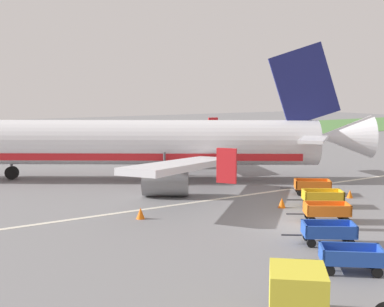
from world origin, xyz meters
The scene contains 13 objects.
ground_plane centered at (0.00, 0.00, 0.00)m, with size 220.00×220.00×0.00m, color slate.
grass_strip centered at (0.00, 53.05, 0.03)m, with size 220.00×28.00×0.06m, color #518442.
apron_stripe centered at (0.00, 8.11, 0.01)m, with size 120.00×0.36×0.01m, color silver.
airplane centered at (-0.23, 17.46, 3.05)m, with size 33.30×28.08×11.34m.
baggage_cart_nearest centered at (-3.30, -6.41, 0.60)m, with size 3.22×2.81×1.07m.
baggage_cart_second_in_row centered at (-1.18, -3.23, 0.60)m, with size 3.33×2.64×1.07m.
baggage_cart_third_in_row centered at (1.99, -0.15, 0.60)m, with size 3.36×2.60×1.07m.
baggage_cart_fourth_in_row centered at (4.62, 2.65, 0.60)m, with size 3.37×2.58×1.07m.
baggage_cart_far_end centered at (6.87, 5.76, 0.60)m, with size 3.26×2.75×1.07m.
service_truck_beside_carts centered at (-8.67, -9.54, 1.10)m, with size 4.56×4.28×2.10m.
traffic_cone_near_plane centered at (-6.70, 6.14, 0.33)m, with size 0.51×0.51×0.66m, color orange.
traffic_cone_mid_apron centered at (2.21, 3.82, 0.32)m, with size 0.49×0.49×0.64m, color orange.
traffic_cone_by_carts centered at (8.25, 3.52, 0.29)m, with size 0.44×0.44×0.58m, color orange.
Camera 1 is at (-19.86, -20.22, 7.56)m, focal length 48.02 mm.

